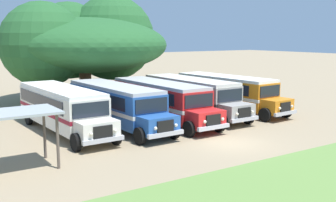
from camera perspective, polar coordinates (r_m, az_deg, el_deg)
ground_plane at (r=24.11m, az=8.56°, el=-5.78°), size 220.00×220.00×0.00m
parked_bus_slot_0 at (r=27.29m, az=-14.33°, el=-0.83°), size 2.96×10.88×2.82m
parked_bus_slot_1 at (r=28.00m, az=-7.11°, el=-0.37°), size 2.98×10.88×2.82m
parked_bus_slot_2 at (r=29.58m, az=-0.91°, el=0.21°), size 2.78×10.85×2.82m
parked_bus_slot_3 at (r=32.00m, az=3.30°, el=0.87°), size 2.79×10.85×2.82m
parked_bus_slot_4 at (r=34.27m, az=8.19°, el=1.33°), size 3.36×10.94×2.82m
broad_shade_tree at (r=40.09m, az=-11.64°, el=7.90°), size 15.60×15.65×10.04m
waiting_shelter at (r=20.09m, az=-20.06°, el=-2.05°), size 3.60×2.60×2.72m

